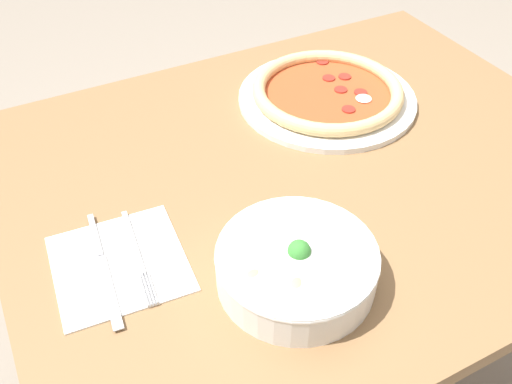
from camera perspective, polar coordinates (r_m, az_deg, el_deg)
ground_plane at (r=1.57m, az=3.85°, el=-18.31°), size 8.00×8.00×0.00m
dining_table at (r=1.08m, az=5.31°, el=-1.82°), size 1.07×0.85×0.73m
pizza at (r=1.16m, az=7.15°, el=9.77°), size 0.35×0.35×0.04m
bowl at (r=0.79m, az=4.08°, el=-7.21°), size 0.22×0.22×0.07m
napkin at (r=0.86m, az=-13.50°, el=-6.96°), size 0.20×0.20×0.00m
fork at (r=0.86m, az=-11.80°, el=-6.09°), size 0.03×0.19×0.00m
knife at (r=0.86m, az=-15.14°, el=-6.83°), size 0.04×0.23×0.01m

